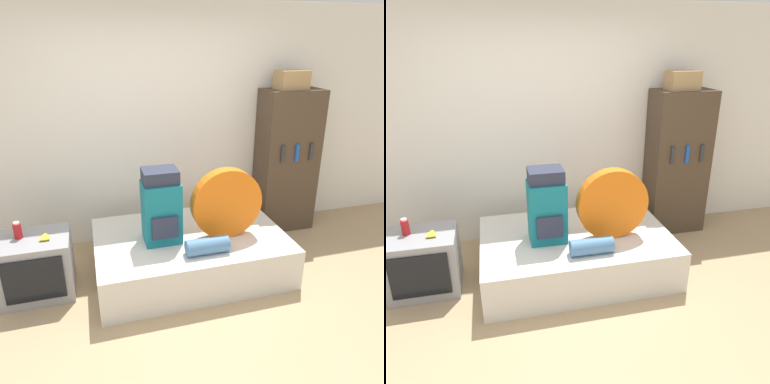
% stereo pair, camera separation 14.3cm
% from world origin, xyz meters
% --- Properties ---
extents(ground_plane, '(16.00, 16.00, 0.00)m').
position_xyz_m(ground_plane, '(0.00, 0.00, 0.00)').
color(ground_plane, tan).
extents(wall_back, '(8.00, 0.05, 2.60)m').
position_xyz_m(wall_back, '(0.00, 1.80, 1.30)').
color(wall_back, white).
rests_on(wall_back, ground_plane).
extents(bed, '(1.86, 1.24, 0.41)m').
position_xyz_m(bed, '(0.18, 0.89, 0.21)').
color(bed, silver).
rests_on(bed, ground_plane).
extents(backpack, '(0.35, 0.32, 0.71)m').
position_xyz_m(backpack, '(-0.10, 0.86, 0.76)').
color(backpack, '#14707F').
rests_on(backpack, bed).
extents(tent_bag, '(0.69, 0.12, 0.69)m').
position_xyz_m(tent_bag, '(0.51, 0.78, 0.76)').
color(tent_bag, orange).
rests_on(tent_bag, bed).
extents(sleeping_roll, '(0.39, 0.15, 0.15)m').
position_xyz_m(sleeping_roll, '(0.24, 0.50, 0.49)').
color(sleeping_roll, teal).
rests_on(sleeping_roll, bed).
extents(television, '(0.62, 0.52, 0.57)m').
position_xyz_m(television, '(-1.26, 0.92, 0.28)').
color(television, '#939399').
rests_on(television, ground_plane).
extents(canister, '(0.07, 0.07, 0.16)m').
position_xyz_m(canister, '(-1.38, 0.97, 0.64)').
color(canister, '#B2191E').
rests_on(canister, television).
extents(banana_bunch, '(0.11, 0.14, 0.03)m').
position_xyz_m(banana_bunch, '(-1.15, 0.90, 0.58)').
color(banana_bunch, yellow).
rests_on(banana_bunch, television).
extents(bookshelf, '(0.68, 0.43, 1.70)m').
position_xyz_m(bookshelf, '(1.58, 1.56, 0.85)').
color(bookshelf, '#473828').
rests_on(bookshelf, ground_plane).
extents(cardboard_box, '(0.34, 0.24, 0.20)m').
position_xyz_m(cardboard_box, '(1.53, 1.54, 1.80)').
color(cardboard_box, '#A88456').
rests_on(cardboard_box, bookshelf).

